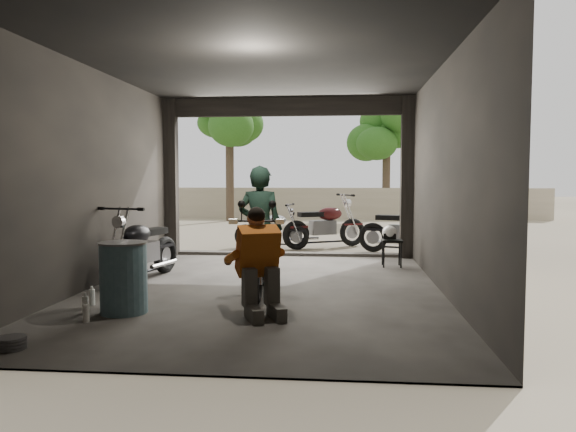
% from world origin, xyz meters
% --- Properties ---
extents(ground, '(80.00, 80.00, 0.00)m').
position_xyz_m(ground, '(0.00, 0.00, 0.00)').
color(ground, '#7A6D56').
rests_on(ground, ground).
extents(garage, '(7.00, 7.13, 3.20)m').
position_xyz_m(garage, '(0.00, 0.55, 1.28)').
color(garage, '#2D2B28').
rests_on(garage, ground).
extents(boundary_wall, '(18.00, 0.30, 1.20)m').
position_xyz_m(boundary_wall, '(0.00, 14.00, 0.60)').
color(boundary_wall, gray).
rests_on(boundary_wall, ground).
extents(tree_left, '(2.20, 2.20, 5.60)m').
position_xyz_m(tree_left, '(-3.00, 12.50, 3.99)').
color(tree_left, '#382B1E').
rests_on(tree_left, ground).
extents(tree_right, '(2.20, 2.20, 5.00)m').
position_xyz_m(tree_right, '(2.80, 14.00, 3.56)').
color(tree_right, '#382B1E').
rests_on(tree_right, ground).
extents(main_bike, '(0.77, 1.68, 1.09)m').
position_xyz_m(main_bike, '(-0.01, -0.26, 0.55)').
color(main_bike, white).
rests_on(main_bike, ground).
extents(left_bike, '(1.10, 1.86, 1.18)m').
position_xyz_m(left_bike, '(-2.00, 0.56, 0.59)').
color(left_bike, black).
rests_on(left_bike, ground).
extents(outside_bike_a, '(1.60, 0.86, 1.03)m').
position_xyz_m(outside_bike_a, '(-0.48, 4.63, 0.51)').
color(outside_bike_a, black).
rests_on(outside_bike_a, ground).
extents(outside_bike_b, '(1.96, 1.52, 1.23)m').
position_xyz_m(outside_bike_b, '(0.72, 4.95, 0.62)').
color(outside_bike_b, '#420F10').
rests_on(outside_bike_b, ground).
extents(outside_bike_c, '(1.92, 1.28, 1.20)m').
position_xyz_m(outside_bike_c, '(2.44, 4.06, 0.60)').
color(outside_bike_c, black).
rests_on(outside_bike_c, ground).
extents(rider, '(0.71, 0.53, 1.78)m').
position_xyz_m(rider, '(-0.05, -0.01, 0.89)').
color(rider, '#162C25').
rests_on(rider, ground).
extents(mechanic, '(0.90, 1.02, 1.23)m').
position_xyz_m(mechanic, '(0.18, -1.50, 0.61)').
color(mechanic, orange).
rests_on(mechanic, ground).
extents(stool, '(0.36, 0.36, 0.50)m').
position_xyz_m(stool, '(2.00, 2.24, 0.43)').
color(stool, black).
rests_on(stool, ground).
extents(helmet, '(0.31, 0.32, 0.25)m').
position_xyz_m(helmet, '(1.96, 2.28, 0.63)').
color(helmet, white).
rests_on(helmet, stool).
extents(oil_drum, '(0.66, 0.66, 0.85)m').
position_xyz_m(oil_drum, '(-1.45, -1.54, 0.43)').
color(oil_drum, '#41616D').
rests_on(oil_drum, ground).
extents(sign_post, '(0.90, 0.08, 2.70)m').
position_xyz_m(sign_post, '(3.09, 2.72, 1.85)').
color(sign_post, black).
rests_on(sign_post, ground).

